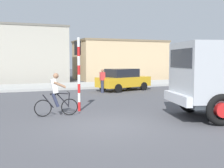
% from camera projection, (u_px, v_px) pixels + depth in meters
% --- Properties ---
extents(ground_plane, '(120.00, 120.00, 0.00)m').
position_uv_depth(ground_plane, '(110.00, 126.00, 9.52)').
color(ground_plane, '#4C4C51').
extents(sidewalk_far, '(80.00, 5.00, 0.16)m').
position_uv_depth(sidewalk_far, '(46.00, 87.00, 22.79)').
color(sidewalk_far, '#ADADA8').
rests_on(sidewalk_far, ground).
extents(cyclist, '(1.73, 0.51, 1.72)m').
position_uv_depth(cyclist, '(56.00, 95.00, 11.17)').
color(cyclist, black).
rests_on(cyclist, ground).
extents(traffic_light_pole, '(0.24, 0.43, 3.20)m').
position_uv_depth(traffic_light_pole, '(78.00, 64.00, 12.21)').
color(traffic_light_pole, red).
rests_on(traffic_light_pole, ground).
extents(car_red_near, '(4.32, 2.80, 1.60)m').
position_uv_depth(car_red_near, '(123.00, 79.00, 20.60)').
color(car_red_near, gold).
rests_on(car_red_near, ground).
extents(pedestrian_near_kerb, '(0.34, 0.22, 1.62)m').
position_uv_depth(pedestrian_near_kerb, '(102.00, 80.00, 19.21)').
color(pedestrian_near_kerb, '#2D334C').
rests_on(pedestrian_near_kerb, ground).
extents(building_mid_block, '(8.28, 5.27, 5.66)m').
position_uv_depth(building_mid_block, '(25.00, 54.00, 28.63)').
color(building_mid_block, '#B2AD9E').
rests_on(building_mid_block, ground).
extents(building_corner_right, '(10.11, 5.98, 4.46)m').
position_uv_depth(building_corner_right, '(120.00, 60.00, 32.93)').
color(building_corner_right, '#D1B284').
rests_on(building_corner_right, ground).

